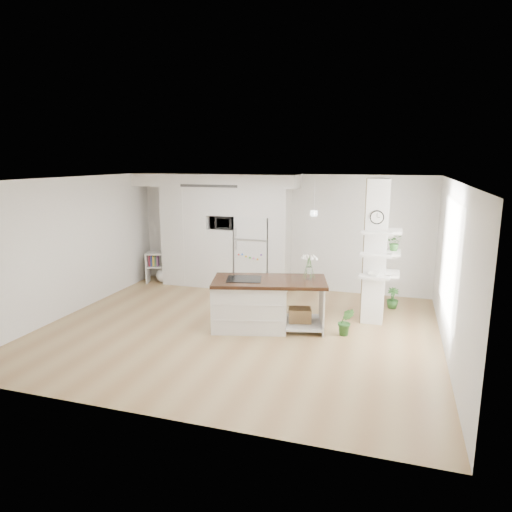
% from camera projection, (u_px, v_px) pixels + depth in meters
% --- Properties ---
extents(floor, '(7.00, 6.00, 0.01)m').
position_uv_depth(floor, '(238.00, 330.00, 8.28)').
color(floor, '#A38858').
rests_on(floor, ground).
extents(room, '(7.04, 6.04, 2.72)m').
position_uv_depth(room, '(237.00, 229.00, 7.90)').
color(room, white).
rests_on(room, ground).
extents(cabinet_wall, '(4.00, 0.71, 2.70)m').
position_uv_depth(cabinet_wall, '(217.00, 225.00, 10.88)').
color(cabinet_wall, silver).
rests_on(cabinet_wall, floor).
extents(refrigerator, '(0.78, 0.69, 1.75)m').
position_uv_depth(refrigerator, '(254.00, 253.00, 10.76)').
color(refrigerator, white).
rests_on(refrigerator, floor).
extents(column, '(0.69, 0.90, 2.70)m').
position_uv_depth(column, '(380.00, 253.00, 8.37)').
color(column, silver).
rests_on(column, floor).
extents(window, '(0.00, 2.40, 2.40)m').
position_uv_depth(window, '(450.00, 258.00, 7.24)').
color(window, white).
rests_on(window, room).
extents(pendant_light, '(0.12, 0.12, 0.10)m').
position_uv_depth(pendant_light, '(337.00, 216.00, 7.49)').
color(pendant_light, white).
rests_on(pendant_light, room).
extents(kitchen_island, '(2.20, 1.43, 1.48)m').
position_uv_depth(kitchen_island, '(257.00, 303.00, 8.30)').
color(kitchen_island, silver).
rests_on(kitchen_island, floor).
extents(bookshelf, '(0.72, 0.54, 0.76)m').
position_uv_depth(bookshelf, '(161.00, 270.00, 11.40)').
color(bookshelf, silver).
rests_on(bookshelf, floor).
extents(floor_plant_a, '(0.30, 0.25, 0.51)m').
position_uv_depth(floor_plant_a, '(346.00, 322.00, 7.97)').
color(floor_plant_a, '#2D6127').
rests_on(floor_plant_a, floor).
extents(floor_plant_b, '(0.26, 0.26, 0.43)m').
position_uv_depth(floor_plant_b, '(393.00, 298.00, 9.45)').
color(floor_plant_b, '#2D6127').
rests_on(floor_plant_b, floor).
extents(microwave, '(0.54, 0.37, 0.30)m').
position_uv_depth(microwave, '(223.00, 222.00, 10.78)').
color(microwave, '#2D2D2D').
rests_on(microwave, cabinet_wall).
extents(shelf_plant, '(0.27, 0.23, 0.30)m').
position_uv_depth(shelf_plant, '(395.00, 243.00, 8.42)').
color(shelf_plant, '#2D6127').
rests_on(shelf_plant, column).
extents(decor_bowl, '(0.22, 0.22, 0.05)m').
position_uv_depth(decor_bowl, '(374.00, 274.00, 8.25)').
color(decor_bowl, white).
rests_on(decor_bowl, column).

